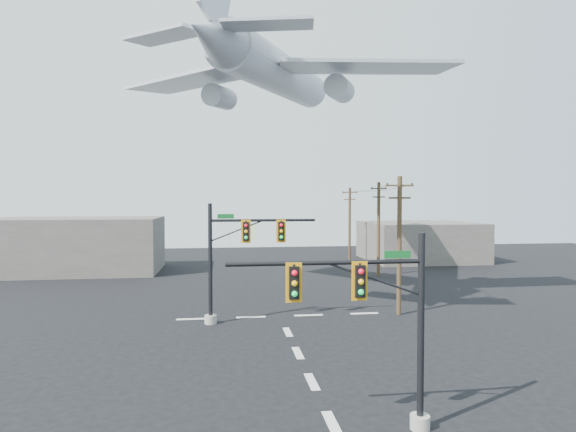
{
  "coord_description": "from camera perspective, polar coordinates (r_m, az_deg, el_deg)",
  "views": [
    {
      "loc": [
        -3.85,
        -20.61,
        8.06
      ],
      "look_at": [
        -0.39,
        5.0,
        7.16
      ],
      "focal_mm": 30.0,
      "sensor_mm": 36.0,
      "label": 1
    }
  ],
  "objects": [
    {
      "name": "utility_pole_a",
      "position": [
        34.31,
        13.05,
        -3.09
      ],
      "size": [
        1.93,
        0.38,
        9.66
      ],
      "rotation": [
        0.0,
        0.0,
        -0.13
      ],
      "color": "#48341E",
      "rests_on": "ground"
    },
    {
      "name": "signal_mast_near",
      "position": [
        17.19,
        10.89,
        -12.63
      ],
      "size": [
        7.09,
        0.76,
        6.91
      ],
      "color": "gray",
      "rests_on": "ground"
    },
    {
      "name": "power_lines",
      "position": [
        48.44,
        10.3,
        3.1
      ],
      "size": [
        5.83,
        28.42,
        0.08
      ],
      "color": "black"
    },
    {
      "name": "utility_pole_c",
      "position": [
        62.58,
        7.32,
        -0.82
      ],
      "size": [
        1.85,
        0.88,
        9.56
      ],
      "rotation": [
        0.0,
        0.0,
        -0.4
      ],
      "color": "#48341E",
      "rests_on": "ground"
    },
    {
      "name": "utility_pole_b",
      "position": [
        51.08,
        10.68,
        -1.3
      ],
      "size": [
        1.91,
        0.83,
        9.85
      ],
      "rotation": [
        0.0,
        0.0,
        0.36
      ],
      "color": "#48341E",
      "rests_on": "ground"
    },
    {
      "name": "signal_mast_far",
      "position": [
        31.46,
        -6.5,
        -5.11
      ],
      "size": [
        7.27,
        0.86,
        7.8
      ],
      "color": "gray",
      "rests_on": "ground"
    },
    {
      "name": "lane_markings",
      "position": [
        27.44,
        0.73,
        -15.07
      ],
      "size": [
        14.0,
        21.2,
        0.01
      ],
      "color": "beige",
      "rests_on": "ground"
    },
    {
      "name": "ground",
      "position": [
        22.46,
        2.84,
        -19.04
      ],
      "size": [
        120.0,
        120.0,
        0.0
      ],
      "primitive_type": "plane",
      "color": "black",
      "rests_on": "ground"
    },
    {
      "name": "airliner",
      "position": [
        39.8,
        -1.12,
        16.43
      ],
      "size": [
        25.32,
        27.75,
        7.69
      ],
      "rotation": [
        0.0,
        -0.07,
        1.14
      ],
      "color": "#AFB4BC"
    },
    {
      "name": "building_left",
      "position": [
        58.13,
        -23.83,
        -3.17
      ],
      "size": [
        18.0,
        10.0,
        6.0
      ],
      "primitive_type": "cube",
      "color": "#605B55",
      "rests_on": "ground"
    },
    {
      "name": "building_right",
      "position": [
        66.13,
        15.37,
        -2.9
      ],
      "size": [
        14.0,
        12.0,
        5.0
      ],
      "primitive_type": "cube",
      "color": "#605B55",
      "rests_on": "ground"
    }
  ]
}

